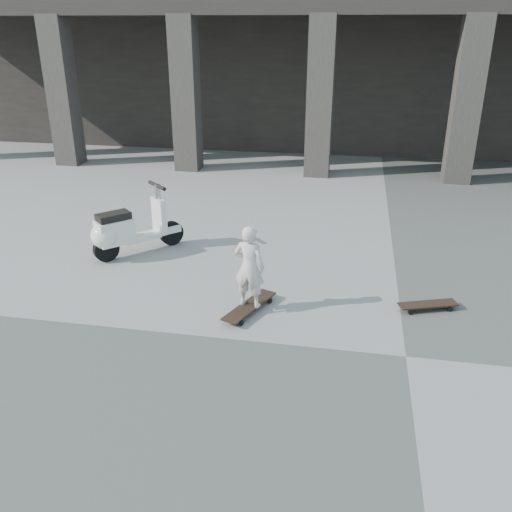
% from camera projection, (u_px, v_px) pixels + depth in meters
% --- Properties ---
extents(ground, '(90.00, 90.00, 0.00)m').
position_uv_depth(ground, '(406.00, 357.00, 6.64)').
color(ground, '#464643').
rests_on(ground, ground).
extents(colonnade, '(28.00, 8.82, 6.00)m').
position_uv_depth(colonnade, '(388.00, 47.00, 17.88)').
color(colonnade, black).
rests_on(colonnade, ground).
extents(longboard, '(0.63, 1.09, 0.11)m').
position_uv_depth(longboard, '(250.00, 306.00, 7.64)').
color(longboard, black).
rests_on(longboard, ground).
extents(skateboard_spare, '(0.87, 0.48, 0.10)m').
position_uv_depth(skateboard_spare, '(428.00, 305.00, 7.70)').
color(skateboard_spare, black).
rests_on(skateboard_spare, ground).
extents(child, '(0.47, 0.35, 1.19)m').
position_uv_depth(child, '(249.00, 267.00, 7.40)').
color(child, beige).
rests_on(child, longboard).
extents(scooter, '(1.28, 1.36, 1.19)m').
position_uv_depth(scooter, '(123.00, 231.00, 9.32)').
color(scooter, black).
rests_on(scooter, ground).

